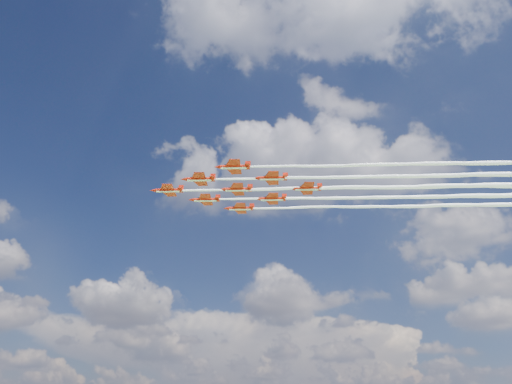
# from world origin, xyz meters

# --- Properties ---
(jet_lead) EXTENTS (129.63, 35.07, 2.40)m
(jet_lead) POSITION_xyz_m (38.22, 12.23, 81.41)
(jet_lead) COLOR red
(jet_row2_port) EXTENTS (129.63, 35.07, 2.40)m
(jet_row2_port) POSITION_xyz_m (49.50, 7.98, 81.41)
(jet_row2_port) COLOR red
(jet_row2_starb) EXTENTS (129.63, 35.07, 2.40)m
(jet_row2_starb) POSITION_xyz_m (46.30, 21.18, 81.41)
(jet_row2_starb) COLOR red
(jet_row3_port) EXTENTS (129.63, 35.07, 2.40)m
(jet_row3_port) POSITION_xyz_m (60.78, 3.73, 81.41)
(jet_row3_port) COLOR red
(jet_row3_centre) EXTENTS (129.63, 35.07, 2.40)m
(jet_row3_centre) POSITION_xyz_m (57.58, 16.93, 81.41)
(jet_row3_centre) COLOR red
(jet_row3_starb) EXTENTS (129.63, 35.07, 2.40)m
(jet_row3_starb) POSITION_xyz_m (54.38, 30.13, 81.41)
(jet_row3_starb) COLOR red
(jet_row4_port) EXTENTS (129.63, 35.07, 2.40)m
(jet_row4_port) POSITION_xyz_m (68.86, 12.68, 81.41)
(jet_row4_port) COLOR red
(jet_row4_starb) EXTENTS (129.63, 35.07, 2.40)m
(jet_row4_starb) POSITION_xyz_m (65.67, 25.87, 81.41)
(jet_row4_starb) COLOR red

